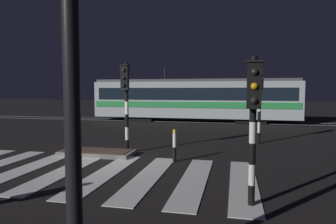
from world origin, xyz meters
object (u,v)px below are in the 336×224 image
Objects in this scene: traffic_light_corner_far_right at (260,94)px; bollard_island_edge at (175,145)px; traffic_light_median_centre at (126,93)px; traffic_light_corner_near_right at (253,109)px; tram at (194,99)px.

bollard_island_edge is (-3.03, -4.20, -1.69)m from traffic_light_corner_far_right.
traffic_light_median_centre is 6.07m from traffic_light_corner_far_right.
traffic_light_corner_far_right is at bearing 54.18° from bollard_island_edge.
traffic_light_corner_near_right is (4.47, -4.54, -0.25)m from traffic_light_median_centre.
traffic_light_median_centre is at bearing 134.56° from traffic_light_corner_near_right.
traffic_light_corner_far_right is 3.08× the size of bollard_island_edge.
traffic_light_median_centre is 6.37m from traffic_light_corner_near_right.
traffic_light_median_centre reaches higher than traffic_light_corner_near_right.
bollard_island_edge is at bearing 123.58° from traffic_light_corner_near_right.
tram reaches higher than traffic_light_corner_far_right.
traffic_light_median_centre is 1.12× the size of traffic_light_corner_near_right.
traffic_light_median_centre reaches higher than bollard_island_edge.
traffic_light_median_centre is 2.90m from bollard_island_edge.
traffic_light_corner_near_right is at bearing -45.44° from traffic_light_median_centre.
traffic_light_corner_near_right reaches higher than bollard_island_edge.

